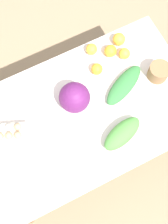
{
  "coord_description": "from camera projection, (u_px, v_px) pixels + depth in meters",
  "views": [
    {
      "loc": [
        -0.26,
        -0.53,
        2.49
      ],
      "look_at": [
        0.0,
        0.0,
        0.73
      ],
      "focal_mm": 50.0,
      "sensor_mm": 36.0,
      "label": 1
    }
  ],
  "objects": [
    {
      "name": "ground_plane",
      "position": [
        84.0,
        141.0,
        2.55
      ],
      "size": [
        8.0,
        8.0,
        0.0
      ],
      "primitive_type": "plane",
      "color": "#937A5B"
    },
    {
      "name": "dining_table",
      "position": [
        84.0,
        118.0,
        1.96
      ],
      "size": [
        1.39,
        0.84,
        0.71
      ],
      "color": "silver",
      "rests_on": "ground_plane"
    },
    {
      "name": "cabbage_purple",
      "position": [
        75.0,
        97.0,
        1.8
      ],
      "size": [
        0.18,
        0.18,
        0.18
      ],
      "primitive_type": "sphere",
      "color": "#601E5B",
      "rests_on": "dining_table"
    },
    {
      "name": "egg_carton",
      "position": [
        1.0,
        134.0,
        1.78
      ],
      "size": [
        0.32,
        0.22,
        0.09
      ],
      "rotation": [
        0.0,
        0.0,
        2.74
      ],
      "color": "beige",
      "rests_on": "dining_table"
    },
    {
      "name": "paper_bag",
      "position": [
        159.0,
        72.0,
        1.9
      ],
      "size": [
        0.13,
        0.13,
        0.1
      ],
      "primitive_type": "cylinder",
      "color": "olive",
      "rests_on": "dining_table"
    },
    {
      "name": "greens_bunch_dandelion",
      "position": [
        122.0,
        134.0,
        1.78
      ],
      "size": [
        0.28,
        0.18,
        0.09
      ],
      "primitive_type": "ellipsoid",
      "rotation": [
        0.0,
        0.0,
        0.28
      ],
      "color": "#4C933D",
      "rests_on": "dining_table"
    },
    {
      "name": "greens_bunch_kale",
      "position": [
        124.0,
        85.0,
        1.89
      ],
      "size": [
        0.34,
        0.24,
        0.06
      ],
      "primitive_type": "ellipsoid",
      "rotation": [
        0.0,
        0.0,
        0.45
      ],
      "color": "#337538",
      "rests_on": "dining_table"
    },
    {
      "name": "orange_0",
      "position": [
        110.0,
        51.0,
        1.96
      ],
      "size": [
        0.08,
        0.08,
        0.08
      ],
      "primitive_type": "sphere",
      "color": "orange",
      "rests_on": "dining_table"
    },
    {
      "name": "orange_1",
      "position": [
        91.0,
        49.0,
        1.96
      ],
      "size": [
        0.07,
        0.07,
        0.07
      ],
      "primitive_type": "sphere",
      "color": "#F9A833",
      "rests_on": "dining_table"
    },
    {
      "name": "orange_2",
      "position": [
        125.0,
        54.0,
        1.96
      ],
      "size": [
        0.07,
        0.07,
        0.07
      ],
      "primitive_type": "sphere",
      "color": "#F9A833",
      "rests_on": "dining_table"
    },
    {
      "name": "orange_3",
      "position": [
        119.0,
        39.0,
        1.98
      ],
      "size": [
        0.08,
        0.08,
        0.08
      ],
      "primitive_type": "sphere",
      "color": "#F9A833",
      "rests_on": "dining_table"
    },
    {
      "name": "orange_4",
      "position": [
        97.0,
        69.0,
        1.92
      ],
      "size": [
        0.07,
        0.07,
        0.07
      ],
      "primitive_type": "sphere",
      "color": "orange",
      "rests_on": "dining_table"
    }
  ]
}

